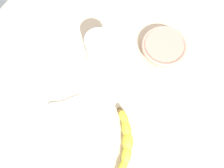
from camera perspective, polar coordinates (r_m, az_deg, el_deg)
wooden_tabletop at (r=75.68cm, az=5.36°, el=-4.14°), size 120.00×120.00×3.00cm
banana at (r=69.70cm, az=3.33°, el=-14.04°), size 10.80×18.73×3.21cm
smoothie_glass at (r=74.15cm, az=-3.13°, el=8.28°), size 8.36×8.36×12.69cm
ceramic_bowl at (r=80.87cm, az=12.69°, el=8.96°), size 15.45×15.45×3.79cm
teaspoon at (r=75.27cm, az=-14.15°, el=-5.00°), size 8.35×9.48×0.80cm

